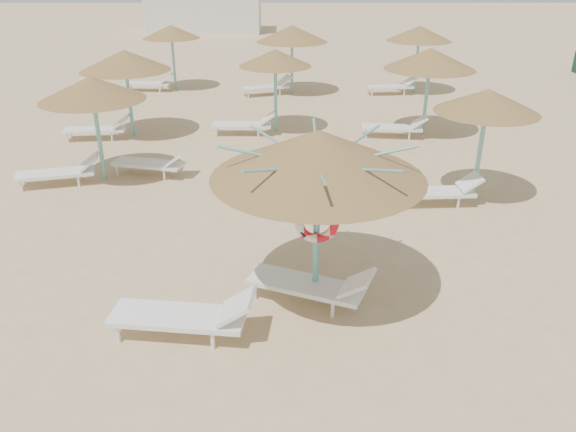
{
  "coord_description": "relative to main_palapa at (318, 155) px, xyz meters",
  "views": [
    {
      "loc": [
        -0.19,
        -8.13,
        5.44
      ],
      "look_at": [
        -0.15,
        0.58,
        1.3
      ],
      "focal_mm": 35.0,
      "sensor_mm": 36.0,
      "label": 1
    }
  ],
  "objects": [
    {
      "name": "ground",
      "position": [
        -0.31,
        0.02,
        -2.62
      ],
      "size": [
        120.0,
        120.0,
        0.0
      ],
      "primitive_type": "plane",
      "color": "tan",
      "rests_on": "ground"
    },
    {
      "name": "main_palapa",
      "position": [
        0.0,
        0.0,
        0.0
      ],
      "size": [
        3.36,
        3.36,
        3.01
      ],
      "color": "#68B4B4",
      "rests_on": "ground"
    },
    {
      "name": "lounger_main_a",
      "position": [
        -2.01,
        -1.01,
        -2.23
      ],
      "size": [
        2.29,
        0.92,
        0.81
      ],
      "rotation": [
        0.0,
        0.0,
        -0.12
      ],
      "color": "white",
      "rests_on": "ground"
    },
    {
      "name": "lounger_main_b",
      "position": [
        -0.03,
        -0.12,
        -2.25
      ],
      "size": [
        2.19,
        1.39,
        0.77
      ],
      "rotation": [
        0.0,
        0.0,
        -0.39
      ],
      "color": "white",
      "rests_on": "ground"
    },
    {
      "name": "palapa_field",
      "position": [
        0.52,
        10.4,
        -0.3
      ],
      "size": [
        18.0,
        14.21,
        2.72
      ],
      "color": "#68B4B4",
      "rests_on": "ground"
    },
    {
      "name": "service_hut",
      "position": [
        -6.31,
        35.02,
        -0.97
      ],
      "size": [
        8.4,
        4.4,
        3.25
      ],
      "color": "silver",
      "rests_on": "ground"
    }
  ]
}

